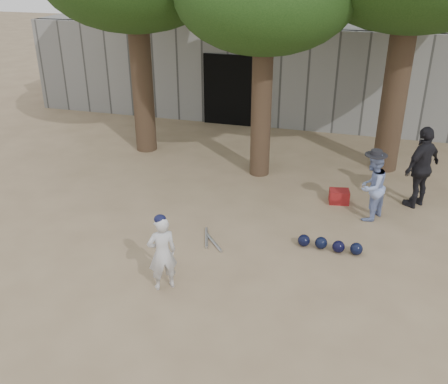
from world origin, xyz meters
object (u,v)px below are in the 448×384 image
(spectator_blue, at_px, (372,187))
(red_bag, at_px, (339,196))
(boy_player, at_px, (162,253))
(spectator_dark, at_px, (422,167))

(spectator_blue, xyz_separation_m, red_bag, (-0.63, 0.56, -0.57))
(spectator_blue, distance_m, red_bag, 1.01)
(red_bag, bearing_deg, boy_player, -122.77)
(spectator_blue, bearing_deg, boy_player, -15.12)
(boy_player, xyz_separation_m, spectator_dark, (4.15, 4.27, 0.24))
(boy_player, xyz_separation_m, spectator_blue, (3.16, 3.38, 0.06))
(boy_player, height_order, red_bag, boy_player)
(spectator_blue, bearing_deg, red_bag, -103.25)
(boy_player, relative_size, spectator_dark, 0.73)
(spectator_dark, height_order, red_bag, spectator_dark)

